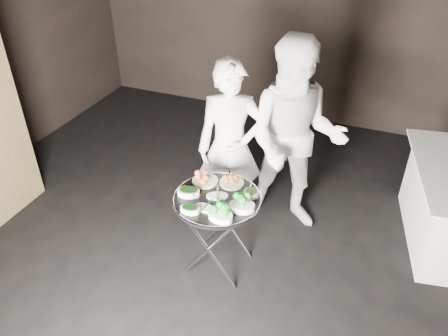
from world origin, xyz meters
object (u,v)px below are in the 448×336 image
at_px(serving_tray, 217,199).
at_px(tray_stand, 217,230).
at_px(waiter_left, 230,147).
at_px(waiter_right, 295,140).

bearing_deg(serving_tray, tray_stand, 180.00).
height_order(tray_stand, waiter_left, waiter_left).
xyz_separation_m(serving_tray, waiter_right, (0.41, 0.82, 0.19)).
distance_m(tray_stand, waiter_right, 1.06).
height_order(tray_stand, waiter_right, waiter_right).
xyz_separation_m(tray_stand, serving_tray, (0.00, 0.00, 0.33)).
distance_m(serving_tray, waiter_left, 0.68).
xyz_separation_m(tray_stand, waiter_left, (-0.14, 0.66, 0.41)).
bearing_deg(tray_stand, serving_tray, 0.00).
relative_size(serving_tray, waiter_left, 0.43).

